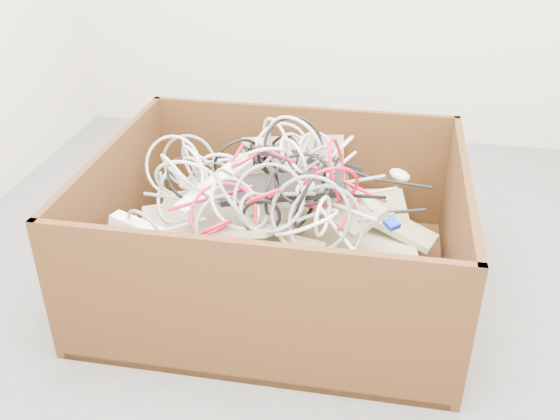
% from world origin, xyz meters
% --- Properties ---
extents(ground, '(3.00, 3.00, 0.00)m').
position_xyz_m(ground, '(0.00, 0.00, 0.00)').
color(ground, '#545457').
rests_on(ground, ground).
extents(cardboard_box, '(1.23, 1.03, 0.52)m').
position_xyz_m(cardboard_box, '(-0.14, 0.06, 0.13)').
color(cardboard_box, '#39200E').
rests_on(cardboard_box, ground).
extents(keyboard_pile, '(1.11, 1.01, 0.35)m').
position_xyz_m(keyboard_pile, '(-0.08, 0.07, 0.29)').
color(keyboard_pile, '#C1B288').
rests_on(keyboard_pile, cardboard_box).
extents(mice_scatter, '(0.85, 0.79, 0.19)m').
position_xyz_m(mice_scatter, '(-0.12, 0.05, 0.35)').
color(mice_scatter, beige).
rests_on(mice_scatter, keyboard_pile).
extents(power_strip_left, '(0.22, 0.31, 0.13)m').
position_xyz_m(power_strip_left, '(-0.35, 0.07, 0.38)').
color(power_strip_left, white).
rests_on(power_strip_left, keyboard_pile).
extents(power_strip_right, '(0.27, 0.11, 0.09)m').
position_xyz_m(power_strip_right, '(-0.50, -0.20, 0.34)').
color(power_strip_right, white).
rests_on(power_strip_right, keyboard_pile).
extents(vga_plug, '(0.06, 0.06, 0.03)m').
position_xyz_m(vga_plug, '(0.26, -0.04, 0.36)').
color(vga_plug, '#0E22D2').
rests_on(vga_plug, keyboard_pile).
extents(cable_tangle, '(1.12, 0.81, 0.41)m').
position_xyz_m(cable_tangle, '(-0.20, 0.10, 0.41)').
color(cable_tangle, silver).
rests_on(cable_tangle, keyboard_pile).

